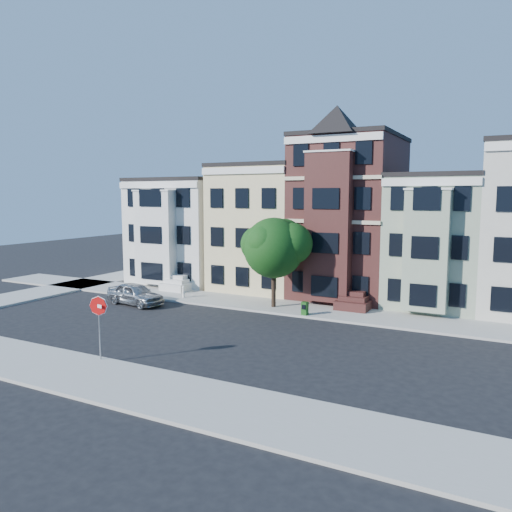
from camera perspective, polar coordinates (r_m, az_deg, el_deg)
The scene contains 12 objects.
ground at distance 26.87m, azimuth 1.10°, elevation -9.95°, with size 120.00×120.00×0.00m, color black.
far_sidewalk at distance 33.95m, azimuth 7.19°, elevation -6.27°, with size 60.00×4.00×0.15m, color #9E9B93.
near_sidewalk at distance 20.42m, azimuth -9.39°, elevation -15.42°, with size 60.00×4.00×0.15m, color #9E9B93.
house_white at distance 46.03m, azimuth -7.54°, elevation 2.77°, with size 8.00×9.00×9.00m, color silver.
house_yellow at distance 41.90m, azimuth 1.44°, elevation 3.11°, with size 7.00×9.00×10.00m, color beige.
house_brown at distance 39.26m, azimuth 10.67°, elevation 4.19°, with size 7.00×9.00×12.00m, color #3C1A17.
house_green at distance 37.97m, azimuth 20.03°, elevation 1.53°, with size 6.00×9.00×9.00m, color gray.
street_tree at distance 34.06m, azimuth 2.04°, elevation 0.46°, with size 6.55×6.55×7.62m, color #194A16, non-canonical shape.
parked_car at distance 36.86m, azimuth -13.64°, elevation -4.23°, with size 1.86×4.63×1.58m, color #9A9DA2.
newspaper_box at distance 32.41m, azimuth 5.60°, elevation -5.98°, with size 0.38×0.34×0.85m, color #1A5118.
fire_hydrant at distance 38.06m, azimuth -8.27°, elevation -4.19°, with size 0.25×0.25×0.70m, color silver.
stop_sign at distance 24.57m, azimuth -17.46°, elevation -7.40°, with size 0.94×0.13×3.41m, color #BE0D0C, non-canonical shape.
Camera 1 is at (11.50, -22.99, 7.82)m, focal length 35.00 mm.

